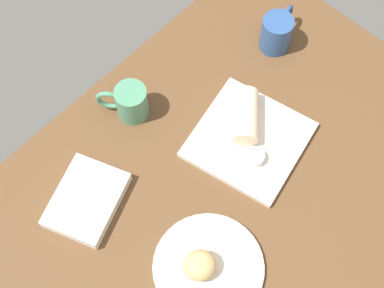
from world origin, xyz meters
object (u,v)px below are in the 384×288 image
at_px(square_plate, 249,140).
at_px(breakfast_wrap, 246,116).
at_px(round_plate, 208,268).
at_px(book_stack, 87,200).
at_px(scone_pastry, 200,265).
at_px(second_mug, 130,102).
at_px(sauce_cup, 255,157).
at_px(coffee_mug, 277,32).

height_order(square_plate, breakfast_wrap, breakfast_wrap).
height_order(round_plate, book_stack, book_stack).
relative_size(breakfast_wrap, book_stack, 0.60).
height_order(scone_pastry, second_mug, second_mug).
relative_size(book_stack, second_mug, 1.95).
distance_m(sauce_cup, book_stack, 0.39).
relative_size(breakfast_wrap, second_mug, 1.17).
xyz_separation_m(square_plate, second_mug, (0.13, -0.26, 0.04)).
height_order(coffee_mug, second_mug, coffee_mug).
relative_size(round_plate, coffee_mug, 1.86).
bearing_deg(round_plate, second_mug, -111.20).
xyz_separation_m(scone_pastry, second_mug, (-0.17, -0.38, 0.01)).
distance_m(round_plate, second_mug, 0.43).
bearing_deg(second_mug, sauce_cup, 108.60).
relative_size(square_plate, book_stack, 1.12).
relative_size(scone_pastry, coffee_mug, 0.55).
relative_size(coffee_mug, second_mug, 1.15).
distance_m(round_plate, square_plate, 0.32).
bearing_deg(second_mug, scone_pastry, 66.30).
xyz_separation_m(sauce_cup, coffee_mug, (-0.29, -0.18, 0.02)).
height_order(scone_pastry, book_stack, scone_pastry).
relative_size(round_plate, sauce_cup, 5.36).
bearing_deg(coffee_mug, sauce_cup, 31.68).
height_order(round_plate, square_plate, square_plate).
xyz_separation_m(breakfast_wrap, book_stack, (0.39, -0.13, -0.03)).
bearing_deg(book_stack, round_plate, 104.51).
bearing_deg(square_plate, breakfast_wrap, -126.42).
bearing_deg(square_plate, round_plate, 25.35).
bearing_deg(breakfast_wrap, round_plate, 78.98).
distance_m(round_plate, breakfast_wrap, 0.36).
distance_m(round_plate, book_stack, 0.31).
xyz_separation_m(round_plate, square_plate, (-0.29, -0.14, 0.00)).
height_order(breakfast_wrap, second_mug, second_mug).
xyz_separation_m(scone_pastry, book_stack, (0.06, -0.29, -0.03)).
distance_m(sauce_cup, coffee_mug, 0.34).
bearing_deg(round_plate, breakfast_wrap, -151.31).
height_order(breakfast_wrap, coffee_mug, coffee_mug).
height_order(round_plate, sauce_cup, sauce_cup).
bearing_deg(book_stack, breakfast_wrap, 162.05).
height_order(round_plate, second_mug, second_mug).
distance_m(scone_pastry, square_plate, 0.33).
distance_m(round_plate, sauce_cup, 0.27).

